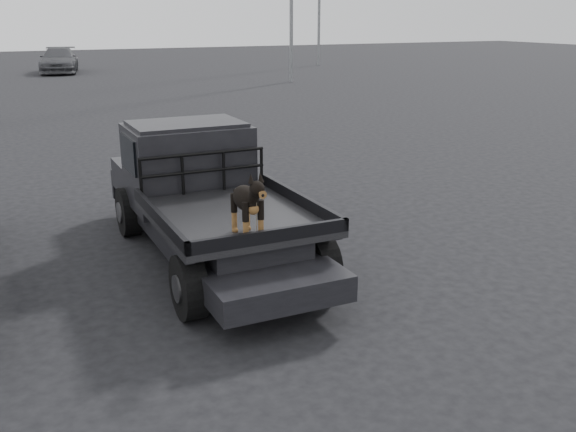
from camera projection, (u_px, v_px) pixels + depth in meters
name	position (u px, v px, depth m)	size (l,w,h in m)	color
ground	(224.00, 296.00, 7.88)	(120.00, 120.00, 0.00)	black
flatbed_ute	(210.00, 227.00, 9.00)	(2.00, 5.40, 0.92)	black
ute_cab	(187.00, 151.00, 9.54)	(1.72, 1.30, 0.88)	black
headache_rack	(204.00, 173.00, 8.95)	(1.80, 0.08, 0.55)	black
dog	(247.00, 204.00, 7.15)	(0.32, 0.60, 0.74)	black
distant_car_b	(59.00, 60.00, 37.75)	(2.02, 4.96, 1.44)	#444549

